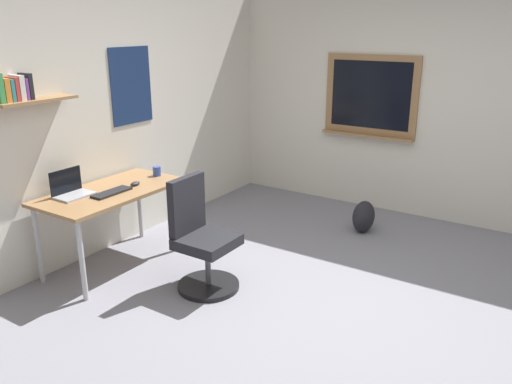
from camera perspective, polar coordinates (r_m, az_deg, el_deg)
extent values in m
plane|color=gray|center=(4.21, 8.79, -12.53)|extent=(5.20, 5.20, 0.00)
cube|color=silver|center=(5.18, -16.18, 8.21)|extent=(5.00, 0.10, 2.60)
cube|color=#997047|center=(4.52, -23.25, 9.30)|extent=(0.68, 0.20, 0.02)
cube|color=navy|center=(5.29, -13.65, 11.36)|extent=(0.52, 0.01, 0.74)
cube|color=orange|center=(4.40, -26.19, 10.06)|extent=(0.04, 0.14, 0.18)
cube|color=teal|center=(4.42, -25.71, 10.10)|extent=(0.03, 0.14, 0.17)
cube|color=#C63833|center=(4.44, -25.32, 10.25)|extent=(0.03, 0.14, 0.18)
cube|color=silver|center=(4.46, -24.87, 10.42)|extent=(0.04, 0.14, 0.19)
cube|color=#7A3D99|center=(4.48, -24.42, 10.34)|extent=(0.02, 0.14, 0.17)
cube|color=black|center=(4.50, -24.08, 10.64)|extent=(0.03, 0.14, 0.20)
cube|color=silver|center=(6.02, 19.27, 9.23)|extent=(0.10, 5.00, 2.60)
cube|color=#997047|center=(6.16, 12.60, 10.46)|extent=(0.04, 1.10, 0.90)
cube|color=black|center=(6.15, 12.54, 10.45)|extent=(0.01, 0.94, 0.76)
cube|color=#997047|center=(6.20, 12.15, 6.16)|extent=(0.12, 1.10, 0.03)
cube|color=#997047|center=(4.75, -15.76, 0.04)|extent=(1.31, 0.68, 0.03)
cylinder|color=#B7B7BC|center=(4.33, -18.72, -7.22)|extent=(0.04, 0.04, 0.69)
cylinder|color=#B7B7BC|center=(5.08, -8.32, -2.63)|extent=(0.04, 0.04, 0.69)
cylinder|color=#B7B7BC|center=(4.76, -22.96, -5.43)|extent=(0.04, 0.04, 0.69)
cylinder|color=#B7B7BC|center=(5.44, -12.77, -1.45)|extent=(0.04, 0.04, 0.69)
cylinder|color=black|center=(4.45, -5.27, -10.27)|extent=(0.52, 0.52, 0.04)
cylinder|color=#4C4C51|center=(4.36, -5.34, -8.07)|extent=(0.05, 0.05, 0.34)
cube|color=#232328|center=(4.27, -5.43, -5.49)|extent=(0.44, 0.44, 0.09)
cube|color=#232328|center=(4.29, -7.66, -1.40)|extent=(0.40, 0.08, 0.48)
cube|color=#ADAFB5|center=(4.66, -19.43, -0.37)|extent=(0.31, 0.21, 0.02)
cube|color=black|center=(4.70, -20.32, 1.16)|extent=(0.31, 0.01, 0.21)
cube|color=black|center=(4.64, -15.68, -0.04)|extent=(0.37, 0.13, 0.02)
ellipsoid|color=#262628|center=(4.82, -13.23, 0.91)|extent=(0.10, 0.06, 0.03)
cylinder|color=#334CA5|center=(5.07, -10.92, 2.28)|extent=(0.08, 0.08, 0.09)
ellipsoid|color=#232328|center=(5.62, 11.82, -2.68)|extent=(0.32, 0.22, 0.34)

